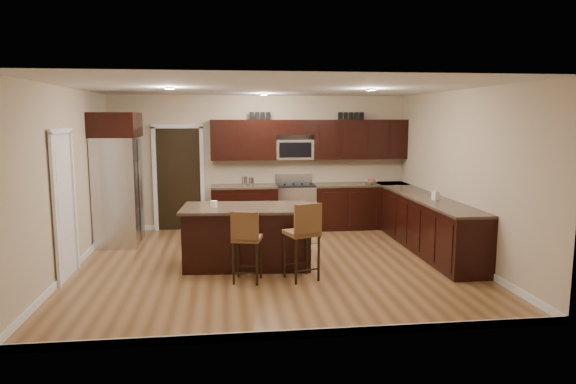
{
  "coord_description": "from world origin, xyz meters",
  "views": [
    {
      "loc": [
        -0.72,
        -7.71,
        2.26
      ],
      "look_at": [
        0.28,
        0.4,
        1.07
      ],
      "focal_mm": 32.0,
      "sensor_mm": 36.0,
      "label": 1
    }
  ],
  "objects": [
    {
      "name": "floor",
      "position": [
        0.0,
        0.0,
        0.0
      ],
      "size": [
        6.0,
        6.0,
        0.0
      ],
      "primitive_type": "plane",
      "color": "brown",
      "rests_on": "ground"
    },
    {
      "name": "letter_decor",
      "position": [
        0.9,
        2.58,
        2.29
      ],
      "size": [
        2.2,
        0.03,
        0.15
      ],
      "primitive_type": null,
      "color": "black",
      "rests_on": "upper_cabinets"
    },
    {
      "name": "wall_left",
      "position": [
        -3.0,
        0.0,
        1.35
      ],
      "size": [
        0.0,
        5.5,
        5.5
      ],
      "primitive_type": "plane",
      "rotation": [
        1.57,
        0.0,
        1.57
      ],
      "color": "#C5AF8E",
      "rests_on": "floor"
    },
    {
      "name": "refrigerator",
      "position": [
        -2.62,
        1.65,
        1.2
      ],
      "size": [
        0.79,
        1.02,
        2.35
      ],
      "color": "silver",
      "rests_on": "floor"
    },
    {
      "name": "range",
      "position": [
        0.68,
        2.45,
        0.47
      ],
      "size": [
        0.76,
        0.64,
        1.11
      ],
      "color": "silver",
      "rests_on": "floor"
    },
    {
      "name": "pantry_door",
      "position": [
        -2.98,
        -0.3,
        1.02
      ],
      "size": [
        0.03,
        0.8,
        2.04
      ],
      "primitive_type": "cube",
      "color": "white",
      "rests_on": "floor"
    },
    {
      "name": "fruit_bowl",
      "position": [
        2.26,
        2.45,
        0.95
      ],
      "size": [
        0.32,
        0.32,
        0.06
      ],
      "primitive_type": "imported",
      "rotation": [
        0.0,
        0.0,
        0.32
      ],
      "color": "silver",
      "rests_on": "base_cabinets"
    },
    {
      "name": "canister_short",
      "position": [
        -0.21,
        2.45,
        1.0
      ],
      "size": [
        0.11,
        0.11,
        0.16
      ],
      "primitive_type": "cylinder",
      "color": "silver",
      "rests_on": "base_cabinets"
    },
    {
      "name": "wall_right",
      "position": [
        3.0,
        0.0,
        1.35
      ],
      "size": [
        0.0,
        5.5,
        5.5
      ],
      "primitive_type": "plane",
      "rotation": [
        1.57,
        0.0,
        -1.57
      ],
      "color": "#C5AF8E",
      "rests_on": "floor"
    },
    {
      "name": "island_jar",
      "position": [
        -0.9,
        -0.01,
        0.97
      ],
      "size": [
        0.1,
        0.1,
        0.1
      ],
      "primitive_type": "cylinder",
      "color": "white",
      "rests_on": "island"
    },
    {
      "name": "stool_mid",
      "position": [
        -0.45,
        -0.85,
        0.63
      ],
      "size": [
        0.45,
        0.45,
        1.01
      ],
      "rotation": [
        0.0,
        0.0,
        -0.23
      ],
      "color": "brown",
      "rests_on": "floor"
    },
    {
      "name": "ceiling",
      "position": [
        0.0,
        0.0,
        2.7
      ],
      "size": [
        6.0,
        6.0,
        0.0
      ],
      "primitive_type": "plane",
      "rotation": [
        3.14,
        0.0,
        0.0
      ],
      "color": "silver",
      "rests_on": "wall_back"
    },
    {
      "name": "stool_right",
      "position": [
        0.35,
        -0.85,
        0.69
      ],
      "size": [
        0.53,
        0.53,
        1.11
      ],
      "rotation": [
        0.0,
        0.0,
        0.34
      ],
      "color": "brown",
      "rests_on": "floor"
    },
    {
      "name": "microwave",
      "position": [
        0.68,
        2.6,
        1.62
      ],
      "size": [
        0.76,
        0.31,
        0.4
      ],
      "primitive_type": "cube",
      "color": "silver",
      "rests_on": "upper_cabinets"
    },
    {
      "name": "upper_cabinets",
      "position": [
        1.04,
        2.58,
        1.84
      ],
      "size": [
        4.0,
        0.33,
        0.8
      ],
      "color": "black",
      "rests_on": "wall_back"
    },
    {
      "name": "wall_back",
      "position": [
        0.0,
        2.75,
        1.35
      ],
      "size": [
        6.0,
        0.0,
        6.0
      ],
      "primitive_type": "plane",
      "rotation": [
        1.57,
        0.0,
        0.0
      ],
      "color": "#C5AF8E",
      "rests_on": "floor"
    },
    {
      "name": "doorway",
      "position": [
        -1.65,
        2.73,
        1.03
      ],
      "size": [
        0.85,
        0.03,
        2.06
      ],
      "primitive_type": "cube",
      "color": "black",
      "rests_on": "floor"
    },
    {
      "name": "soap_bottle",
      "position": [
        2.7,
        0.25,
        1.03
      ],
      "size": [
        0.12,
        0.13,
        0.21
      ],
      "primitive_type": "imported",
      "rotation": [
        0.0,
        0.0,
        0.37
      ],
      "color": "#B2B2B2",
      "rests_on": "base_cabinets"
    },
    {
      "name": "floor_mat",
      "position": [
        0.41,
        1.35,
        0.01
      ],
      "size": [
        1.11,
        0.92,
        0.01
      ],
      "primitive_type": "cube",
      "rotation": [
        0.0,
        0.0,
        0.35
      ],
      "color": "brown",
      "rests_on": "floor"
    },
    {
      "name": "base_cabinets",
      "position": [
        1.9,
        1.45,
        0.46
      ],
      "size": [
        4.02,
        3.96,
        0.92
      ],
      "color": "black",
      "rests_on": "floor"
    },
    {
      "name": "canister_tall",
      "position": [
        -0.34,
        2.45,
        1.01
      ],
      "size": [
        0.12,
        0.12,
        0.18
      ],
      "primitive_type": "cylinder",
      "color": "silver",
      "rests_on": "base_cabinets"
    },
    {
      "name": "island",
      "position": [
        -0.4,
        -0.01,
        0.43
      ],
      "size": [
        2.04,
        1.17,
        0.92
      ],
      "rotation": [
        0.0,
        0.0,
        -0.07
      ],
      "color": "black",
      "rests_on": "floor"
    }
  ]
}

